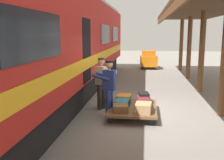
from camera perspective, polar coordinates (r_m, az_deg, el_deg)
ground_plane at (r=8.44m, az=7.23°, el=-7.05°), size 60.00×60.00×0.00m
train_car at (r=8.75m, az=-15.20°, el=7.02°), size 3.03×21.70×4.00m
luggage_cart at (r=8.02m, az=4.56°, el=-6.13°), size 1.43×1.95×0.28m
suitcase_cream_canvas at (r=8.50m, az=6.93°, el=-4.28°), size 0.44×0.51×0.19m
suitcase_tan_vintage at (r=7.45m, az=6.84°, el=-6.07°), size 0.49×0.59×0.26m
suitcase_brown_leather at (r=7.49m, az=1.89°, el=-6.17°), size 0.47×0.50×0.20m
suitcase_teal_softside at (r=8.01m, az=2.27°, el=-5.07°), size 0.46×0.66×0.20m
suitcase_maroon_trunk at (r=7.97m, az=6.89°, el=-5.01°), size 0.40×0.62×0.26m
suitcase_orange_carryall at (r=8.52m, az=2.59°, el=-4.04°), size 0.48×0.52×0.23m
suitcase_black_hardshell at (r=8.42m, az=7.00°, el=-3.24°), size 0.37×0.52×0.14m
porter_in_overalls at (r=7.77m, az=-0.75°, el=-1.44°), size 0.71×0.52×1.70m
porter_by_door at (r=8.56m, az=-2.23°, el=-0.36°), size 0.74×0.63×1.70m
baggage_tug at (r=18.77m, az=8.00°, el=4.39°), size 1.25×1.79×1.30m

